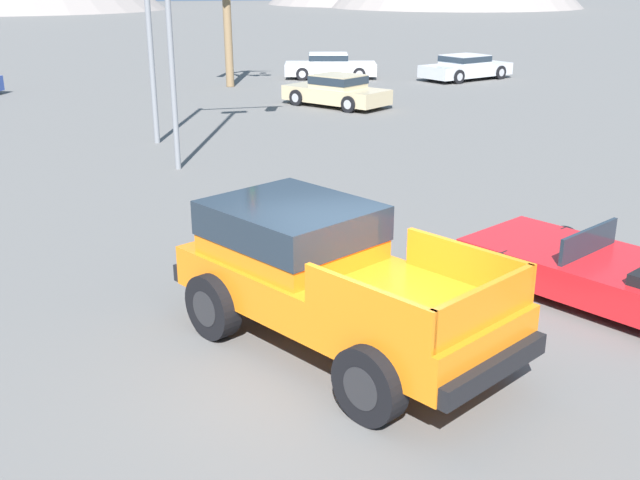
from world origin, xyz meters
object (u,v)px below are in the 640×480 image
at_px(red_convertible_car, 618,278).
at_px(parked_car_silver, 466,67).
at_px(parked_car_tan, 337,90).
at_px(parked_car_white, 330,66).
at_px(orange_pickup_truck, 322,268).

bearing_deg(red_convertible_car, parked_car_silver, 42.14).
relative_size(parked_car_silver, parked_car_tan, 1.16).
relative_size(parked_car_white, parked_car_silver, 0.95).
height_order(orange_pickup_truck, parked_car_silver, orange_pickup_truck).
xyz_separation_m(orange_pickup_truck, parked_car_white, (7.56, 26.92, -0.43)).
distance_m(orange_pickup_truck, parked_car_tan, 19.49).
bearing_deg(parked_car_silver, orange_pickup_truck, -50.22).
distance_m(orange_pickup_truck, red_convertible_car, 4.57).
relative_size(orange_pickup_truck, parked_car_white, 1.10).
height_order(red_convertible_car, parked_car_silver, parked_car_silver).
xyz_separation_m(orange_pickup_truck, red_convertible_car, (4.53, -0.00, -0.60)).
xyz_separation_m(parked_car_silver, parked_car_tan, (-8.15, -6.05, 0.00)).
bearing_deg(orange_pickup_truck, parked_car_silver, 31.83).
bearing_deg(red_convertible_car, parked_car_white, 56.06).
height_order(red_convertible_car, parked_car_white, parked_car_white).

